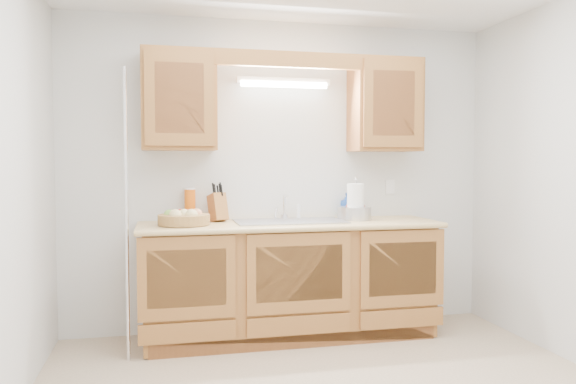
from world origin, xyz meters
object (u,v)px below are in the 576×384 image
object	(u,v)px
knife_block	(218,207)
apple_bowl	(354,212)
fruit_basket	(184,218)
paper_towel	(355,202)

from	to	relation	value
knife_block	apple_bowl	xyz separation A→B (m)	(1.08, -0.12, -0.05)
fruit_basket	apple_bowl	size ratio (longest dim) A/B	1.25
apple_bowl	paper_towel	bearing A→B (deg)	-93.74
fruit_basket	knife_block	size ratio (longest dim) A/B	1.22
apple_bowl	knife_block	bearing A→B (deg)	173.88
fruit_basket	paper_towel	world-z (taller)	paper_towel
knife_block	apple_bowl	size ratio (longest dim) A/B	1.02
fruit_basket	paper_towel	xyz separation A→B (m)	(1.35, 0.07, 0.09)
knife_block	paper_towel	size ratio (longest dim) A/B	0.92
paper_towel	apple_bowl	bearing A→B (deg)	86.26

